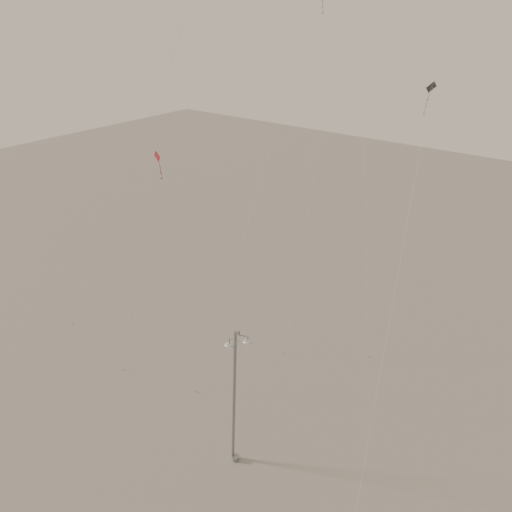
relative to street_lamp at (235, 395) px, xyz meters
The scene contains 7 objects.
ground 5.92m from the street_lamp, behind, with size 160.00×160.00×0.00m, color gray.
street_lamp is the anchor object (origin of this frame).
kite_0 25.55m from the street_lamp, 139.38° to the left, with size 9.94×10.88×30.07m.
kite_1 18.71m from the street_lamp, 112.59° to the left, with size 2.15×11.71×26.28m.
kite_3 11.16m from the street_lamp, behind, with size 6.80×0.44×18.15m.
kite_4 15.31m from the street_lamp, 65.49° to the left, with size 4.14×13.39×21.04m.
kite_5 27.24m from the street_lamp, 102.15° to the left, with size 8.78×10.26×28.20m.
Camera 1 is at (16.83, -16.13, 25.05)m, focal length 35.00 mm.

